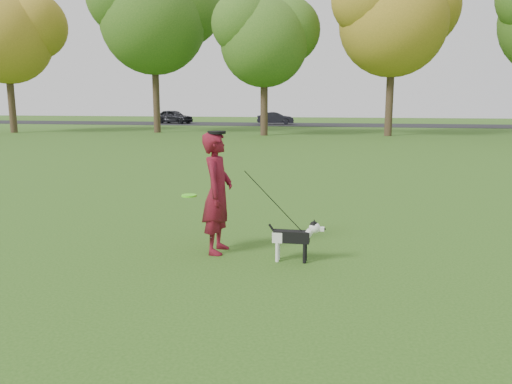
% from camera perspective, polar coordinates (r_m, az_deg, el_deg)
% --- Properties ---
extents(ground, '(120.00, 120.00, 0.00)m').
position_cam_1_polar(ground, '(7.57, -0.91, -7.39)').
color(ground, '#285116').
rests_on(ground, ground).
extents(road, '(120.00, 7.00, 0.02)m').
position_cam_1_polar(road, '(47.14, 8.70, 7.59)').
color(road, black).
rests_on(road, ground).
extents(man, '(0.45, 0.68, 1.86)m').
position_cam_1_polar(man, '(7.60, -4.42, -0.11)').
color(man, '#510B13').
rests_on(man, ground).
extents(dog, '(0.83, 0.17, 0.63)m').
position_cam_1_polar(dog, '(7.26, 4.57, -5.01)').
color(dog, black).
rests_on(dog, ground).
extents(car_left, '(4.17, 2.57, 1.33)m').
position_cam_1_polar(car_left, '(50.00, -9.40, 8.51)').
color(car_left, black).
rests_on(car_left, road).
extents(car_mid, '(3.58, 1.63, 1.14)m').
position_cam_1_polar(car_mid, '(47.57, 2.24, 8.43)').
color(car_mid, black).
rests_on(car_mid, road).
extents(man_held_items, '(1.88, 0.39, 1.44)m').
position_cam_1_polar(man_held_items, '(7.29, 1.85, -0.98)').
color(man_held_items, '#5CFF20').
rests_on(man_held_items, ground).
extents(tree_row, '(51.74, 8.86, 12.01)m').
position_cam_1_polar(tree_row, '(33.63, 5.71, 19.16)').
color(tree_row, '#38281C').
rests_on(tree_row, ground).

